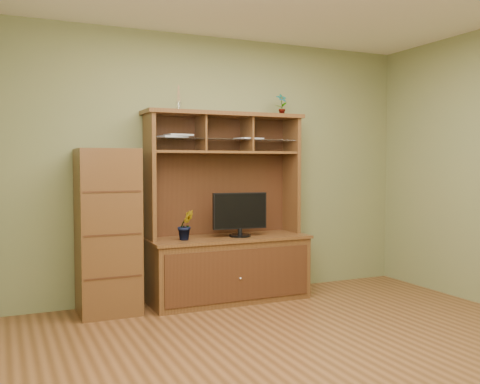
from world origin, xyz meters
TOP-DOWN VIEW (x-y plane):
  - room at (0.00, 0.00)m, footprint 4.54×4.04m
  - media_hutch at (0.03, 1.73)m, footprint 1.66×0.61m
  - monitor at (0.13, 1.64)m, footprint 0.56×0.22m
  - orchid_plant at (-0.44, 1.65)m, footprint 0.17×0.14m
  - top_plant at (0.69, 1.80)m, footprint 0.12×0.09m
  - reed_diffuser at (-0.45, 1.80)m, footprint 0.05×0.05m
  - magazines at (-0.24, 1.80)m, footprint 1.12×0.25m
  - side_cabinet at (-1.17, 1.74)m, footprint 0.54×0.49m

SIDE VIEW (x-z plane):
  - media_hutch at x=0.03m, z-range -0.43..1.47m
  - side_cabinet at x=-1.17m, z-range 0.00..1.52m
  - orchid_plant at x=-0.44m, z-range 0.65..0.94m
  - monitor at x=0.13m, z-range 0.66..1.11m
  - room at x=0.00m, z-range -0.02..2.72m
  - magazines at x=-0.24m, z-range 1.63..1.67m
  - reed_diffuser at x=-0.45m, z-range 1.87..2.12m
  - top_plant at x=0.69m, z-range 1.90..2.13m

